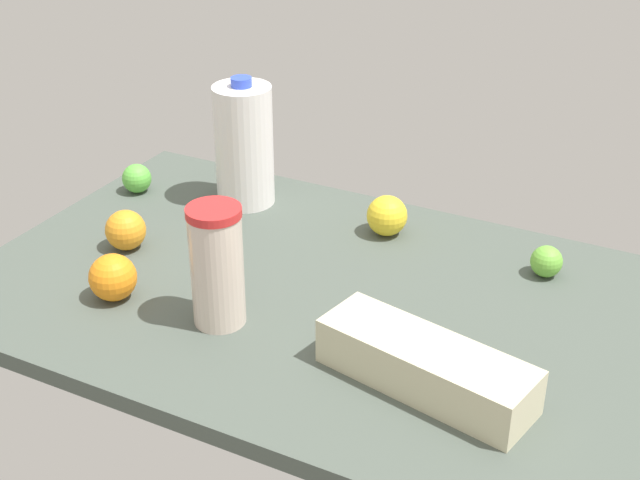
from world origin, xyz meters
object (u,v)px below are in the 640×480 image
(orange_beside_bowl, at_px, (113,277))
(tumbler_cup, at_px, (217,266))
(orange_near_front, at_px, (126,230))
(lime_loose, at_px, (546,261))
(milk_jug, at_px, (244,145))
(lime_far_back, at_px, (137,178))
(egg_carton, at_px, (426,366))
(lemon_by_jug, at_px, (387,216))

(orange_beside_bowl, bearing_deg, tumbler_cup, -173.14)
(orange_near_front, bearing_deg, lime_loose, -160.25)
(milk_jug, distance_m, orange_beside_bowl, 0.43)
(orange_near_front, bearing_deg, orange_beside_bowl, 121.24)
(orange_beside_bowl, height_order, orange_near_front, orange_beside_bowl)
(orange_beside_bowl, bearing_deg, lime_far_back, -57.80)
(lime_loose, height_order, lime_far_back, lime_far_back)
(tumbler_cup, relative_size, orange_near_front, 2.72)
(egg_carton, distance_m, lemon_by_jug, 0.47)
(tumbler_cup, xyz_separation_m, orange_beside_bowl, (0.19, 0.02, -0.06))
(egg_carton, height_order, orange_beside_bowl, orange_beside_bowl)
(lime_loose, xyz_separation_m, lemon_by_jug, (0.31, -0.01, 0.01))
(orange_near_front, distance_m, lemon_by_jug, 0.49)
(tumbler_cup, distance_m, milk_jug, 0.44)
(lime_loose, relative_size, lemon_by_jug, 0.72)
(lime_loose, bearing_deg, orange_near_front, 19.75)
(milk_jug, bearing_deg, egg_carton, 143.60)
(tumbler_cup, bearing_deg, lime_loose, -138.44)
(milk_jug, bearing_deg, orange_near_front, 70.99)
(orange_beside_bowl, xyz_separation_m, lemon_by_jug, (-0.31, -0.42, -0.00))
(lemon_by_jug, bearing_deg, tumbler_cup, 73.06)
(egg_carton, bearing_deg, milk_jug, -24.60)
(orange_beside_bowl, distance_m, lime_loose, 0.74)
(tumbler_cup, relative_size, lime_loose, 3.63)
(tumbler_cup, height_order, orange_beside_bowl, tumbler_cup)
(milk_jug, height_order, orange_beside_bowl, milk_jug)
(lime_far_back, bearing_deg, lemon_by_jug, -172.92)
(lime_loose, height_order, lemon_by_jug, lemon_by_jug)
(egg_carton, bearing_deg, orange_beside_bowl, 13.31)
(egg_carton, distance_m, lime_far_back, 0.84)
(tumbler_cup, height_order, milk_jug, milk_jug)
(orange_near_front, relative_size, lime_loose, 1.34)
(tumbler_cup, distance_m, orange_near_front, 0.32)
(milk_jug, xyz_separation_m, lime_loose, (-0.62, 0.01, -0.10))
(egg_carton, relative_size, lime_loose, 5.76)
(lemon_by_jug, bearing_deg, lime_far_back, 7.08)
(egg_carton, height_order, lime_far_back, egg_carton)
(tumbler_cup, height_order, lemon_by_jug, tumbler_cup)
(lemon_by_jug, xyz_separation_m, lime_far_back, (0.54, 0.07, -0.01))
(orange_near_front, distance_m, lime_loose, 0.76)
(egg_carton, distance_m, orange_near_front, 0.65)
(milk_jug, xyz_separation_m, orange_near_front, (0.09, 0.27, -0.09))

